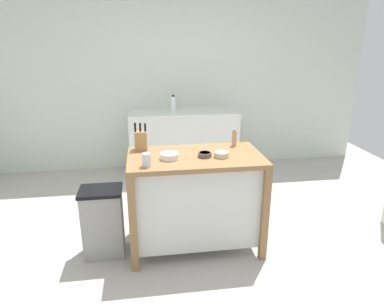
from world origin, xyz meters
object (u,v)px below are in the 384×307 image
object	(u,v)px
pepper_grinder	(234,138)
bottle_dish_soap	(173,104)
sink_faucet	(182,101)
bowl_stoneware_deep	(205,154)
kitchen_island	(195,196)
drinking_cup	(146,160)
trash_bin	(103,222)
knife_block	(141,140)
bowl_ceramic_wide	(170,156)
bowl_ceramic_small	(222,154)

from	to	relation	value
pepper_grinder	bottle_dish_soap	distance (m)	1.65
sink_faucet	bowl_stoneware_deep	bearing A→B (deg)	-91.11
kitchen_island	bowl_stoneware_deep	xyz separation A→B (m)	(0.07, -0.05, 0.41)
drinking_cup	trash_bin	bearing A→B (deg)	154.42
drinking_cup	kitchen_island	bearing A→B (deg)	26.60
knife_block	drinking_cup	distance (m)	0.44
pepper_grinder	bottle_dish_soap	world-z (taller)	bottle_dish_soap
knife_block	bowl_stoneware_deep	size ratio (longest dim) A/B	2.18
bowl_stoneware_deep	pepper_grinder	size ratio (longest dim) A/B	0.69
bowl_ceramic_wide	trash_bin	size ratio (longest dim) A/B	0.25
bowl_stoneware_deep	trash_bin	distance (m)	1.07
pepper_grinder	trash_bin	world-z (taller)	pepper_grinder
knife_block	trash_bin	distance (m)	0.79
bottle_dish_soap	kitchen_island	bearing A→B (deg)	-89.29
drinking_cup	pepper_grinder	world-z (taller)	pepper_grinder
bowl_stoneware_deep	bottle_dish_soap	distance (m)	1.87
bowl_stoneware_deep	drinking_cup	bearing A→B (deg)	-161.82
trash_bin	sink_faucet	size ratio (longest dim) A/B	2.86
bowl_ceramic_wide	bowl_stoneware_deep	distance (m)	0.30
bowl_stoneware_deep	drinking_cup	distance (m)	0.52
drinking_cup	bottle_dish_soap	world-z (taller)	bottle_dish_soap
drinking_cup	bottle_dish_soap	size ratio (longest dim) A/B	0.45
bowl_ceramic_small	bowl_stoneware_deep	bearing A→B (deg)	169.49
bowl_ceramic_wide	sink_faucet	bearing A→B (deg)	80.63
bowl_ceramic_small	pepper_grinder	distance (m)	0.36
kitchen_island	bowl_ceramic_small	xyz separation A→B (m)	(0.21, -0.07, 0.41)
bowl_stoneware_deep	trash_bin	world-z (taller)	bowl_stoneware_deep
bowl_stoneware_deep	trash_bin	bearing A→B (deg)	178.13
bowl_ceramic_wide	sink_faucet	distance (m)	2.10
drinking_cup	bottle_dish_soap	distance (m)	2.07
bowl_ceramic_wide	bowl_stoneware_deep	world-z (taller)	bowl_ceramic_wide
bowl_ceramic_small	pepper_grinder	world-z (taller)	pepper_grinder
kitchen_island	pepper_grinder	size ratio (longest dim) A/B	6.93
knife_block	pepper_grinder	xyz separation A→B (m)	(0.86, -0.01, -0.01)
pepper_grinder	knife_block	bearing A→B (deg)	179.58
bowl_ceramic_wide	bowl_stoneware_deep	xyz separation A→B (m)	(0.30, 0.01, -0.01)
kitchen_island	bowl_ceramic_wide	xyz separation A→B (m)	(-0.23, -0.06, 0.42)
bowl_stoneware_deep	bowl_ceramic_small	distance (m)	0.14
knife_block	bowl_ceramic_wide	world-z (taller)	knife_block
knife_block	bowl_ceramic_small	distance (m)	0.74
kitchen_island	drinking_cup	xyz separation A→B (m)	(-0.42, -0.21, 0.44)
kitchen_island	bowl_ceramic_wide	world-z (taller)	bowl_ceramic_wide
knife_block	drinking_cup	xyz separation A→B (m)	(0.04, -0.44, -0.04)
bottle_dish_soap	knife_block	bearing A→B (deg)	-105.49
knife_block	bowl_ceramic_small	size ratio (longest dim) A/B	2.02
trash_bin	bottle_dish_soap	distance (m)	2.12
knife_block	bowl_ceramic_wide	distance (m)	0.38
knife_block	trash_bin	bearing A→B (deg)	-145.52
bowl_ceramic_wide	bowl_ceramic_small	distance (m)	0.44
bowl_ceramic_wide	bottle_dish_soap	distance (m)	1.89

